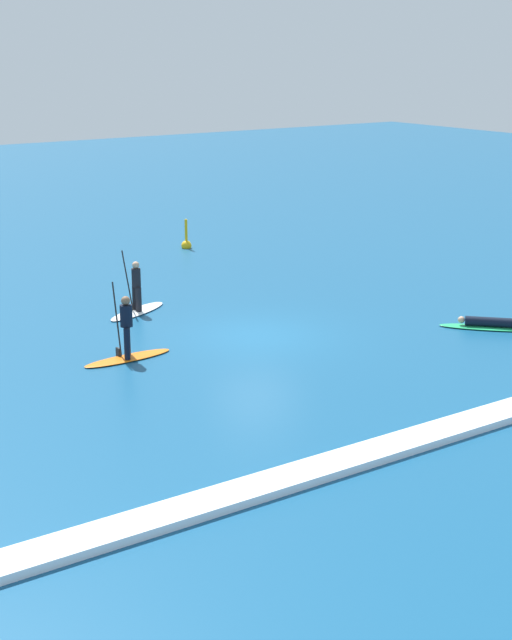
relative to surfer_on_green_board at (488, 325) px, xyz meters
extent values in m
plane|color=navy|center=(-6.45, 3.52, -0.13)|extent=(120.00, 120.00, 0.00)
ellipsoid|color=#23B266|center=(0.00, 0.00, -0.09)|extent=(2.57, 2.63, 0.08)
cylinder|color=black|center=(0.04, -0.04, 0.09)|extent=(1.29, 1.32, 0.30)
sphere|color=tan|center=(-0.58, 0.60, 0.11)|extent=(0.31, 0.31, 0.22)
ellipsoid|color=white|center=(-8.22, 7.95, -0.10)|extent=(2.77, 1.86, 0.08)
cylinder|color=black|center=(-8.21, 8.09, 0.35)|extent=(0.27, 0.27, 0.81)
cylinder|color=black|center=(-8.23, 7.80, 0.35)|extent=(0.27, 0.27, 0.81)
cylinder|color=black|center=(-8.22, 7.95, 1.06)|extent=(0.40, 0.40, 0.62)
sphere|color=tan|center=(-8.22, 7.95, 1.49)|extent=(0.31, 0.31, 0.24)
cylinder|color=black|center=(-8.47, 8.10, 0.96)|extent=(0.22, 0.39, 2.01)
cube|color=black|center=(-8.47, 8.10, 0.00)|extent=(0.14, 0.21, 0.32)
ellipsoid|color=orange|center=(-10.75, 3.70, -0.10)|extent=(2.75, 0.77, 0.07)
cylinder|color=black|center=(-10.64, 3.89, 0.39)|extent=(0.18, 0.18, 0.90)
cylinder|color=black|center=(-10.86, 3.50, 0.39)|extent=(0.18, 0.18, 0.90)
cylinder|color=black|center=(-10.75, 3.70, 1.15)|extent=(0.37, 0.37, 0.62)
sphere|color=brown|center=(-10.75, 3.70, 1.59)|extent=(0.27, 0.27, 0.26)
cylinder|color=black|center=(-10.91, 3.97, 1.01)|extent=(0.06, 0.39, 2.12)
cube|color=black|center=(-10.91, 3.97, 0.00)|extent=(0.07, 0.20, 0.32)
sphere|color=yellow|center=(-1.57, 16.04, -0.02)|extent=(0.45, 0.45, 0.45)
cylinder|color=yellow|center=(-1.57, 16.04, 0.51)|extent=(0.12, 0.12, 1.28)
cube|color=white|center=(-6.45, -5.31, -0.04)|extent=(24.30, 0.90, 0.18)
camera|label=1|loc=(-22.37, -19.70, 8.52)|focal=53.83mm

